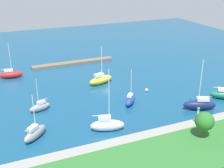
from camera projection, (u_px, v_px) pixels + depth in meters
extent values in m
plane|color=navy|center=(105.00, 83.00, 81.64)|extent=(160.00, 160.00, 0.00)
cube|color=brown|center=(73.00, 63.00, 97.31)|extent=(26.92, 2.60, 0.68)
cube|color=gray|center=(165.00, 135.00, 56.08)|extent=(60.79, 3.80, 1.18)
cube|color=#2D6B2D|center=(186.00, 154.00, 50.50)|extent=(61.45, 11.99, 1.20)
cylinder|color=silver|center=(198.00, 117.00, 57.96)|extent=(0.36, 0.36, 3.20)
sphere|color=green|center=(199.00, 109.00, 57.26)|extent=(0.56, 0.56, 0.56)
cylinder|color=brown|center=(203.00, 132.00, 53.82)|extent=(0.39, 0.39, 2.21)
sphere|color=#286B23|center=(205.00, 121.00, 53.01)|extent=(3.46, 3.46, 3.46)
ellipsoid|color=gray|center=(35.00, 133.00, 55.58)|extent=(5.64, 5.38, 2.12)
cube|color=silver|center=(33.00, 128.00, 54.62)|extent=(2.31, 2.24, 0.75)
cylinder|color=silver|center=(34.00, 112.00, 54.16)|extent=(0.15, 0.15, 6.73)
cylinder|color=silver|center=(30.00, 127.00, 53.84)|extent=(2.26, 2.09, 0.12)
cube|color=silver|center=(223.00, 90.00, 71.52)|extent=(2.84, 2.53, 0.67)
cylinder|color=silver|center=(221.00, 88.00, 71.45)|extent=(2.73, 1.86, 0.13)
ellipsoid|color=#141E4C|center=(199.00, 105.00, 66.57)|extent=(7.60, 5.02, 2.23)
cube|color=silver|center=(203.00, 99.00, 65.99)|extent=(2.95, 2.30, 0.77)
cylinder|color=silver|center=(201.00, 81.00, 64.34)|extent=(0.18, 0.18, 9.54)
cylinder|color=silver|center=(205.00, 97.00, 65.79)|extent=(2.63, 1.27, 0.14)
ellipsoid|color=#2347B2|center=(130.00, 100.00, 69.12)|extent=(4.81, 5.13, 2.14)
cube|color=silver|center=(130.00, 96.00, 68.23)|extent=(2.03, 2.11, 0.56)
cylinder|color=silver|center=(131.00, 83.00, 67.76)|extent=(0.13, 0.13, 6.28)
cylinder|color=silver|center=(130.00, 95.00, 67.57)|extent=(1.75, 1.96, 0.10)
ellipsoid|color=yellow|center=(101.00, 80.00, 80.81)|extent=(7.61, 3.97, 2.26)
cube|color=silver|center=(99.00, 75.00, 79.89)|extent=(2.87, 1.95, 0.83)
cylinder|color=silver|center=(102.00, 62.00, 79.05)|extent=(0.17, 0.17, 8.10)
cylinder|color=silver|center=(98.00, 73.00, 79.47)|extent=(2.58, 0.79, 0.14)
ellipsoid|color=white|center=(107.00, 125.00, 58.07)|extent=(6.96, 3.80, 2.39)
cube|color=silver|center=(105.00, 118.00, 57.39)|extent=(2.64, 1.80, 0.92)
cylinder|color=silver|center=(109.00, 96.00, 55.67)|extent=(0.16, 0.16, 10.46)
cylinder|color=silver|center=(101.00, 116.00, 57.09)|extent=(3.14, 1.09, 0.13)
ellipsoid|color=red|center=(11.00, 75.00, 85.02)|extent=(6.76, 3.09, 2.04)
cube|color=silver|center=(9.00, 70.00, 84.39)|extent=(2.51, 1.65, 0.61)
cylinder|color=silver|center=(10.00, 58.00, 83.19)|extent=(0.16, 0.16, 8.08)
cylinder|color=silver|center=(6.00, 69.00, 84.08)|extent=(2.84, 0.50, 0.13)
ellipsoid|color=gray|center=(40.00, 107.00, 66.06)|extent=(5.23, 2.90, 1.75)
cube|color=silver|center=(41.00, 102.00, 65.86)|extent=(1.99, 1.39, 0.60)
cylinder|color=silver|center=(37.00, 92.00, 64.44)|extent=(0.12, 0.12, 6.02)
cylinder|color=silver|center=(43.00, 100.00, 65.99)|extent=(2.25, 0.76, 0.10)
sphere|color=white|center=(147.00, 90.00, 76.24)|extent=(0.83, 0.83, 0.83)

